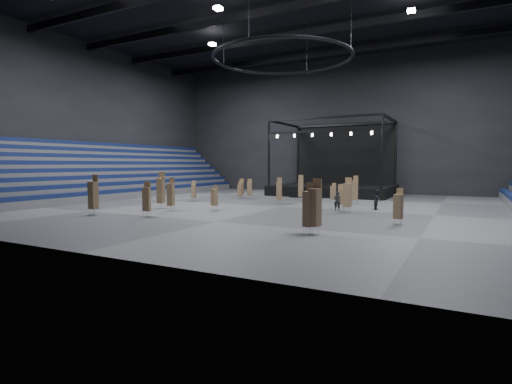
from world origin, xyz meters
The scene contains 31 objects.
floor centered at (0.00, 0.00, 0.00)m, with size 50.00×50.00×0.00m, color #4A4A4D.
wall_back centered at (0.00, 21.00, 9.00)m, with size 50.00×0.20×18.00m, color black.
wall_front centered at (0.00, -21.00, 9.00)m, with size 50.00×0.20×18.00m, color black.
wall_left centered at (-25.00, 0.00, 9.00)m, with size 0.20×42.00×18.00m, color black.
bleachers_left centered at (-22.94, 0.00, 1.73)m, with size 7.20×40.00×6.40m.
stage centered at (0.00, 16.24, 1.45)m, with size 14.00×10.00×9.20m.
truss_ring centered at (0.00, 0.00, 13.00)m, with size 12.30×12.30×5.15m.
roof_girders centered at (0.00, 0.00, 17.20)m, with size 49.00×30.35×0.70m.
flight_case_left centered at (-2.83, 9.97, 0.39)m, with size 1.16×0.58×0.77m, color black.
flight_case_mid centered at (-0.31, 9.42, 0.37)m, with size 1.10×0.55×0.73m, color black.
flight_case_right centered at (2.34, 9.68, 0.35)m, with size 1.05×0.52×0.70m, color black.
chair_stack_0 centered at (-1.41, 2.56, 1.29)m, with size 0.58×0.58×2.52m.
chair_stack_1 centered at (-10.22, -11.70, 1.54)m, with size 0.56×0.56×3.02m.
chair_stack_2 centered at (-5.97, -10.58, 1.32)m, with size 0.64×0.64×2.56m.
chair_stack_3 centered at (-8.71, -5.95, 1.58)m, with size 0.66×0.66×3.13m.
chair_stack_4 centered at (-7.90, 6.50, 1.16)m, with size 0.60×0.60×2.17m.
chair_stack_5 centered at (6.35, -1.63, 1.43)m, with size 0.59×0.59×2.76m.
chair_stack_6 centered at (7.01, -11.99, 1.43)m, with size 0.56×0.56×2.82m.
chair_stack_7 centered at (5.04, 1.23, 1.12)m, with size 0.63×0.63×2.09m.
chair_stack_8 centered at (5.23, 5.33, 1.38)m, with size 0.48×0.48×2.72m.
chair_stack_9 centered at (-10.23, 0.77, 1.10)m, with size 0.54×0.54×2.12m.
chair_stack_10 centered at (-0.72, 6.47, 1.38)m, with size 0.65×0.65×2.69m.
chair_stack_11 centered at (-6.50, 5.90, 1.17)m, with size 0.66×0.66×2.19m.
chair_stack_12 centered at (7.36, -11.99, 1.54)m, with size 0.67×0.67×3.02m.
chair_stack_13 centered at (10.82, -6.28, 1.20)m, with size 0.58×0.58×2.30m.
chair_stack_14 centered at (2.86, 6.08, 1.03)m, with size 0.50×0.50×1.94m.
chair_stack_15 centered at (-6.85, -6.87, 1.37)m, with size 0.56×0.56×2.70m.
chair_stack_16 centered at (-7.06, 4.74, 0.99)m, with size 0.47×0.47×1.86m.
chair_stack_17 centered at (-3.95, -4.80, 1.09)m, with size 0.52×0.52×2.08m.
man_center centered at (5.19, -0.40, 0.78)m, with size 0.57×0.37×1.56m, color black.
crew_member centered at (8.04, 1.67, 0.83)m, with size 0.81×0.63×1.66m, color black.
Camera 1 is at (14.55, -32.36, 3.80)m, focal length 28.00 mm.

